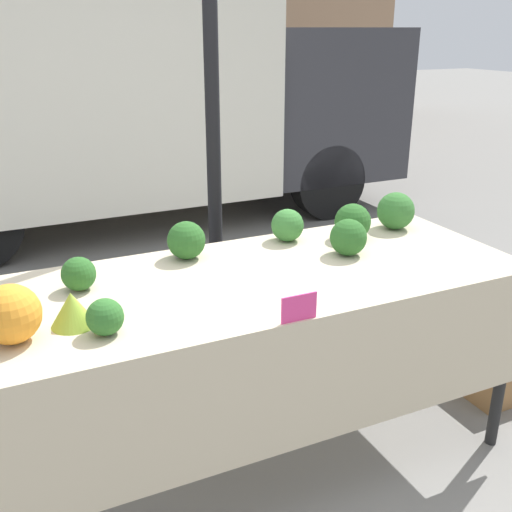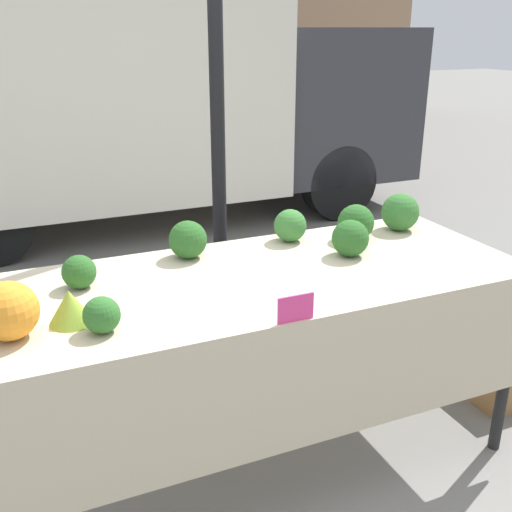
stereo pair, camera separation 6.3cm
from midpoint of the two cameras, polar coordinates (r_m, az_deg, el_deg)
name	(u,v)px [view 1 (the left image)]	position (r m, az deg, el deg)	size (l,w,h in m)	color
ground_plane	(256,457)	(2.76, -0.69, -18.60)	(40.00, 40.00, 0.00)	gray
tent_pole	(213,113)	(2.93, -4.79, 13.39)	(0.07, 0.07, 2.75)	black
parked_truck	(127,88)	(5.86, -12.47, 15.35)	(4.77, 2.01, 2.31)	silver
market_table	(263,307)	(2.30, -0.07, -4.87)	(2.13, 0.83, 0.86)	beige
orange_cauliflower	(10,314)	(1.96, -23.21, -5.12)	(0.18, 0.18, 0.18)	orange
romanesco_head	(72,309)	(2.01, -17.97, -4.84)	(0.14, 0.14, 0.11)	#93B238
broccoli_head_0	(353,222)	(2.71, 8.54, 3.24)	(0.16, 0.16, 0.16)	#285B23
broccoli_head_1	(79,274)	(2.26, -17.30, -1.64)	(0.13, 0.13, 0.13)	#285B23
broccoli_head_2	(348,237)	(2.52, 8.09, 1.77)	(0.15, 0.15, 0.15)	#285B23
broccoli_head_3	(105,317)	(1.92, -15.10, -5.63)	(0.12, 0.12, 0.12)	#2D6628
broccoli_head_4	(396,211)	(2.89, 12.56, 4.22)	(0.18, 0.18, 0.18)	#336B2D
broccoli_head_5	(186,240)	(2.47, -7.38, 1.49)	(0.16, 0.16, 0.16)	#285B23
broccoli_head_6	(287,225)	(2.66, 2.34, 2.94)	(0.15, 0.15, 0.15)	#387533
price_sign	(299,308)	(1.95, 3.20, -4.95)	(0.13, 0.01, 0.09)	#E53D84
produce_crate	(502,371)	(3.32, 21.88, -10.17)	(0.39, 0.26, 0.25)	#9E7042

